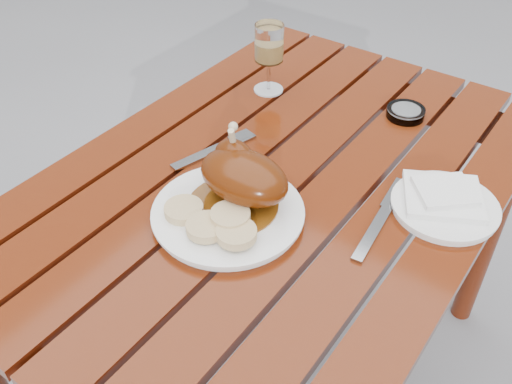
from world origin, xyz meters
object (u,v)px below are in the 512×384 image
wine_glass (269,59)px  side_plate (445,207)px  dinner_plate (228,214)px  table (275,295)px  ashtray (406,113)px

wine_glass → side_plate: 0.55m
dinner_plate → side_plate: bearing=38.6°
table → ashtray: (0.12, 0.35, 0.39)m
wine_glass → side_plate: size_ratio=0.85×
dinner_plate → ashtray: ashtray is taller
dinner_plate → ashtray: size_ratio=3.21×
dinner_plate → wine_glass: wine_glass is taller
dinner_plate → wine_glass: 0.48m
ashtray → wine_glass: bearing=-165.4°
dinner_plate → wine_glass: (-0.20, 0.42, 0.08)m
wine_glass → side_plate: wine_glass is taller
table → wine_glass: bearing=128.4°
side_plate → ashtray: size_ratio=2.28×
table → wine_glass: 0.57m
side_plate → dinner_plate: bearing=-141.4°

